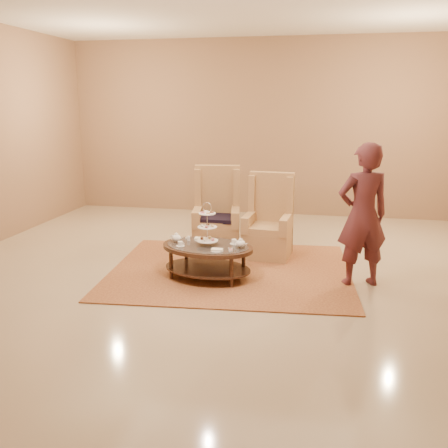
% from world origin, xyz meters
% --- Properties ---
extents(ground, '(8.00, 8.00, 0.00)m').
position_xyz_m(ground, '(0.00, 0.00, 0.00)').
color(ground, tan).
rests_on(ground, ground).
extents(ceiling, '(8.00, 8.00, 0.02)m').
position_xyz_m(ceiling, '(0.00, 0.00, 0.00)').
color(ceiling, silver).
rests_on(ceiling, ground).
extents(wall_back, '(8.00, 0.04, 3.50)m').
position_xyz_m(wall_back, '(0.00, 4.00, 1.75)').
color(wall_back, '#936D50').
rests_on(wall_back, ground).
extents(rug, '(3.43, 2.93, 0.02)m').
position_xyz_m(rug, '(0.04, 0.22, 0.01)').
color(rug, '#AC703D').
rests_on(rug, ground).
extents(tea_table, '(1.35, 1.05, 1.02)m').
position_xyz_m(tea_table, '(-0.20, -0.13, 0.37)').
color(tea_table, black).
rests_on(tea_table, ground).
extents(armchair_left, '(0.81, 0.83, 1.30)m').
position_xyz_m(armchair_left, '(-0.36, 1.20, 0.44)').
color(armchair_left, tan).
rests_on(armchair_left, ground).
extents(armchair_right, '(0.71, 0.74, 1.24)m').
position_xyz_m(armchair_right, '(0.46, 1.06, 0.42)').
color(armchair_right, tan).
rests_on(armchair_right, ground).
extents(person, '(0.76, 0.63, 1.79)m').
position_xyz_m(person, '(1.73, 0.04, 0.90)').
color(person, '#512227').
rests_on(person, ground).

